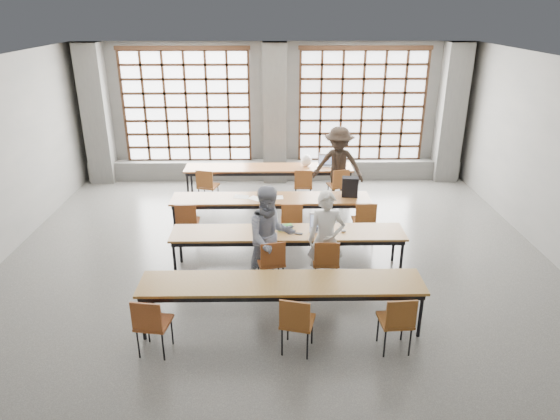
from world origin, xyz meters
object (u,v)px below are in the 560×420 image
object	(u,v)px
chair_back_mid	(303,183)
student_back	(338,166)
chair_mid_right	(364,218)
plastic_bag	(306,160)
laptop_back	(325,163)
chair_mid_left	(187,219)
chair_near_left	(151,321)
student_male	(326,240)
chair_near_mid	(296,319)
backpack	(350,187)
chair_back_left	(207,184)
mouse	(343,231)
desk_row_c	(288,235)
chair_near_right	(398,318)
chair_front_right	(326,259)
red_pouch	(153,320)
chair_front_left	(272,259)
phone	(299,234)
desk_row_a	(269,169)
chair_mid_centre	(292,219)
green_box	(285,227)
student_female	(270,237)
desk_row_b	(271,201)
desk_row_d	(282,286)
laptop_front	(320,226)
chair_back_right	(339,183)

from	to	relation	value
chair_back_mid	student_back	bearing A→B (deg)	9.10
chair_mid_right	plastic_bag	distance (m)	2.90
laptop_back	chair_mid_left	bearing A→B (deg)	-136.32
chair_near_left	student_male	size ratio (longest dim) A/B	0.54
chair_near_mid	backpack	xyz separation A→B (m)	(1.27, 3.98, 0.39)
chair_back_left	mouse	distance (m)	4.11
desk_row_c	chair_near_right	bearing A→B (deg)	-59.29
desk_row_c	chair_front_right	size ratio (longest dim) A/B	4.55
chair_near_right	red_pouch	size ratio (longest dim) A/B	4.40
chair_front_left	phone	distance (m)	0.73
desk_row_a	chair_mid_right	bearing A→B (deg)	-55.34
chair_mid_centre	backpack	xyz separation A→B (m)	(1.20, 0.68, 0.39)
desk_row_c	chair_mid_centre	distance (m)	1.02
backpack	green_box	bearing A→B (deg)	-123.10
chair_back_left	chair_back_mid	xyz separation A→B (m)	(2.22, -0.00, 0.00)
chair_mid_left	student_female	bearing A→B (deg)	-43.37
chair_back_left	student_back	world-z (taller)	student_back
green_box	plastic_bag	world-z (taller)	plastic_bag
desk_row_c	chair_front_right	world-z (taller)	chair_front_right
desk_row_b	student_female	bearing A→B (deg)	-90.11
desk_row_d	chair_mid_left	size ratio (longest dim) A/B	4.55
student_back	backpack	xyz separation A→B (m)	(0.05, -1.50, 0.02)
laptop_front	backpack	world-z (taller)	backpack
desk_row_a	chair_near_mid	world-z (taller)	chair_near_mid
phone	backpack	xyz separation A→B (m)	(1.12, 1.79, 0.19)
chair_near_left	plastic_bag	distance (m)	6.50
student_male	phone	world-z (taller)	student_male
desk_row_c	chair_back_right	xyz separation A→B (m)	(1.27, 3.05, -0.13)
laptop_back	desk_row_d	bearing A→B (deg)	-102.01
chair_back_left	chair_mid_centre	world-z (taller)	same
chair_back_mid	plastic_bag	distance (m)	0.77
chair_front_right	chair_near_mid	size ratio (longest dim) A/B	1.00
chair_front_right	chair_near_mid	distance (m)	1.76
red_pouch	student_male	bearing A→B (deg)	35.12
desk_row_d	red_pouch	world-z (taller)	desk_row_d
desk_row_d	student_female	bearing A→B (deg)	97.75
desk_row_c	chair_front_left	xyz separation A→B (m)	(-0.28, -0.63, -0.13)
chair_mid_left	red_pouch	bearing A→B (deg)	-89.05
desk_row_d	green_box	distance (m)	1.75
desk_row_c	laptop_back	xyz separation A→B (m)	(1.02, 3.79, 0.13)
red_pouch	desk_row_b	bearing A→B (deg)	68.14
mouse	plastic_bag	xyz separation A→B (m)	(-0.40, 3.75, 0.12)
student_back	plastic_bag	xyz separation A→B (m)	(-0.70, 0.55, -0.03)
chair_back_right	laptop_back	xyz separation A→B (m)	(-0.25, 0.74, 0.25)
chair_near_mid	phone	size ratio (longest dim) A/B	6.77
chair_near_right	laptop_front	xyz separation A→B (m)	(-0.81, 2.41, 0.25)
chair_front_right	backpack	bearing A→B (deg)	73.02
chair_back_right	chair_near_right	distance (m)	5.35
chair_mid_centre	chair_front_left	xyz separation A→B (m)	(-0.39, -1.63, 0.00)
desk_row_c	chair_mid_centre	size ratio (longest dim) A/B	4.55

